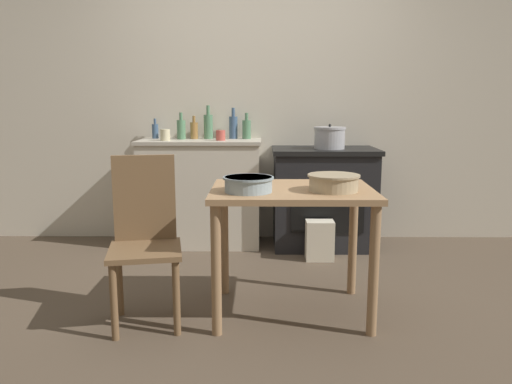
% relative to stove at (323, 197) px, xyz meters
% --- Properties ---
extents(ground_plane, '(14.00, 14.00, 0.00)m').
position_rel_stove_xyz_m(ground_plane, '(-0.59, -1.26, -0.44)').
color(ground_plane, brown).
extents(wall_back, '(8.00, 0.07, 2.55)m').
position_rel_stove_xyz_m(wall_back, '(-0.59, 0.32, 0.84)').
color(wall_back, beige).
rests_on(wall_back, ground_plane).
extents(counter_cabinet, '(1.07, 0.51, 0.94)m').
position_rel_stove_xyz_m(counter_cabinet, '(-1.09, 0.05, 0.03)').
color(counter_cabinet, beige).
rests_on(counter_cabinet, ground_plane).
extents(stove, '(0.90, 0.61, 0.87)m').
position_rel_stove_xyz_m(stove, '(0.00, 0.00, 0.00)').
color(stove, black).
rests_on(stove, ground_plane).
extents(work_table, '(0.95, 0.71, 0.77)m').
position_rel_stove_xyz_m(work_table, '(-0.37, -1.45, 0.20)').
color(work_table, '#A87F56').
rests_on(work_table, ground_plane).
extents(chair, '(0.47, 0.47, 0.96)m').
position_rel_stove_xyz_m(chair, '(-1.22, -1.55, 0.07)').
color(chair, brown).
rests_on(chair, ground_plane).
extents(flour_sack, '(0.22, 0.16, 0.32)m').
position_rel_stove_xyz_m(flour_sack, '(-0.08, -0.41, -0.28)').
color(flour_sack, beige).
rests_on(flour_sack, ground_plane).
extents(stock_pot, '(0.27, 0.27, 0.21)m').
position_rel_stove_xyz_m(stock_pot, '(0.03, -0.05, 0.53)').
color(stock_pot, '#A8A8AD').
rests_on(stock_pot, stove).
extents(mixing_bowl_large, '(0.29, 0.29, 0.09)m').
position_rel_stove_xyz_m(mixing_bowl_large, '(-0.62, -1.57, 0.38)').
color(mixing_bowl_large, '#93A8B2').
rests_on(mixing_bowl_large, work_table).
extents(mixing_bowl_small, '(0.30, 0.30, 0.09)m').
position_rel_stove_xyz_m(mixing_bowl_small, '(-0.14, -1.53, 0.38)').
color(mixing_bowl_small, tan).
rests_on(mixing_bowl_small, work_table).
extents(bottle_far_left, '(0.08, 0.08, 0.30)m').
position_rel_stove_xyz_m(bottle_far_left, '(-1.03, 0.19, 0.62)').
color(bottle_far_left, '#517F5B').
rests_on(bottle_far_left, counter_cabinet).
extents(bottle_left, '(0.08, 0.08, 0.24)m').
position_rel_stove_xyz_m(bottle_left, '(-1.26, 0.13, 0.59)').
color(bottle_left, '#517F5B').
rests_on(bottle_left, counter_cabinet).
extents(bottle_mid_left, '(0.06, 0.06, 0.18)m').
position_rel_stove_xyz_m(bottle_mid_left, '(-1.51, 0.22, 0.57)').
color(bottle_mid_left, '#3D5675').
rests_on(bottle_mid_left, counter_cabinet).
extents(bottle_center_left, '(0.08, 0.08, 0.23)m').
position_rel_stove_xyz_m(bottle_center_left, '(-0.68, 0.19, 0.59)').
color(bottle_center_left, '#517F5B').
rests_on(bottle_center_left, counter_cabinet).
extents(bottle_center, '(0.07, 0.07, 0.21)m').
position_rel_stove_xyz_m(bottle_center, '(-1.15, 0.18, 0.58)').
color(bottle_center, olive).
rests_on(bottle_center, counter_cabinet).
extents(bottle_center_right, '(0.08, 0.08, 0.28)m').
position_rel_stove_xyz_m(bottle_center_right, '(-0.80, 0.21, 0.61)').
color(bottle_center_right, '#3D5675').
rests_on(bottle_center_right, counter_cabinet).
extents(cup_mid_right, '(0.08, 0.08, 0.09)m').
position_rel_stove_xyz_m(cup_mid_right, '(-0.90, -0.01, 0.55)').
color(cup_mid_right, '#B74C42').
rests_on(cup_mid_right, counter_cabinet).
extents(cup_right, '(0.08, 0.08, 0.10)m').
position_rel_stove_xyz_m(cup_right, '(-1.38, -0.03, 0.55)').
color(cup_right, beige).
rests_on(cup_right, counter_cabinet).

